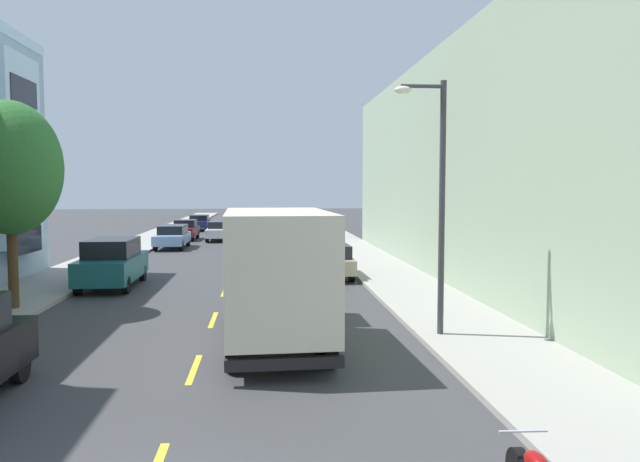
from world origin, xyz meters
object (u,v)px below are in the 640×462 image
at_px(street_tree_second, 9,168).
at_px(parked_wagon_sky, 172,236).
at_px(parked_hatchback_burgundy, 185,230).
at_px(parked_suv_teal, 112,262).
at_px(parked_wagon_champagne, 328,259).
at_px(parked_sedan_navy, 199,222).
at_px(moving_white_sedan, 220,231).
at_px(delivery_box_truck, 275,268).
at_px(parked_hatchback_charcoal, 308,238).
at_px(parked_wagon_silver, 303,231).
at_px(parked_wagon_red, 295,222).
at_px(street_lamp, 436,188).

bearing_deg(street_tree_second, parked_wagon_sky, 84.52).
xyz_separation_m(parked_hatchback_burgundy, parked_suv_teal, (0.00, -22.32, 0.23)).
xyz_separation_m(street_tree_second, parked_suv_teal, (1.91, 4.71, -3.57)).
bearing_deg(parked_hatchback_burgundy, parked_wagon_champagne, -66.52).
distance_m(parked_sedan_navy, moving_white_sedan, 11.56).
bearing_deg(delivery_box_truck, parked_hatchback_charcoal, 84.00).
distance_m(parked_wagon_sky, parked_hatchback_charcoal, 8.86).
bearing_deg(moving_white_sedan, parked_wagon_silver, -15.10).
xyz_separation_m(street_tree_second, parked_hatchback_burgundy, (1.91, 27.02, -3.80)).
bearing_deg(parked_wagon_red, parked_wagon_sky, -119.20).
xyz_separation_m(delivery_box_truck, moving_white_sedan, (-3.61, 30.70, -1.16)).
relative_size(street_tree_second, parked_hatchback_charcoal, 1.63).
bearing_deg(parked_wagon_sky, moving_white_sedan, 64.84).
bearing_deg(parked_hatchback_burgundy, delivery_box_truck, -78.76).
distance_m(delivery_box_truck, moving_white_sedan, 30.93).
bearing_deg(parked_hatchback_burgundy, street_lamp, -71.76).
bearing_deg(street_tree_second, parked_wagon_champagne, 31.80).
xyz_separation_m(parked_wagon_champagne, parked_wagon_silver, (-0.03, 17.70, 0.00)).
bearing_deg(parked_wagon_silver, parked_wagon_sky, -155.56).
distance_m(delivery_box_truck, parked_wagon_red, 40.84).
bearing_deg(parked_sedan_navy, parked_wagon_red, -7.66).
bearing_deg(parked_sedan_navy, parked_wagon_champagne, -73.86).
relative_size(parked_wagon_red, moving_white_sedan, 1.05).
xyz_separation_m(delivery_box_truck, parked_wagon_sky, (-6.25, 25.06, -1.11)).
bearing_deg(parked_sedan_navy, street_tree_second, -92.92).
relative_size(street_lamp, parked_wagon_sky, 1.38).
distance_m(parked_hatchback_burgundy, parked_hatchback_charcoal, 11.98).
height_order(street_lamp, delivery_box_truck, street_lamp).
relative_size(street_tree_second, parked_wagon_silver, 1.38).
bearing_deg(parked_hatchback_charcoal, parked_hatchback_burgundy, 137.09).
height_order(parked_hatchback_charcoal, parked_wagon_red, same).
bearing_deg(parked_wagon_sky, parked_wagon_red, 60.80).
height_order(delivery_box_truck, parked_hatchback_burgundy, delivery_box_truck).
relative_size(parked_hatchback_burgundy, parked_hatchback_charcoal, 1.01).
bearing_deg(street_lamp, parked_wagon_champagne, 98.02).
distance_m(parked_wagon_sky, parked_wagon_champagne, 16.29).
bearing_deg(street_tree_second, moving_white_sedan, 79.97).
height_order(parked_suv_teal, parked_wagon_silver, parked_suv_teal).
relative_size(street_tree_second, parked_wagon_sky, 1.39).
distance_m(parked_hatchback_burgundy, parked_sedan_navy, 10.24).
height_order(street_tree_second, parked_wagon_red, street_tree_second).
xyz_separation_m(parked_wagon_sky, parked_wagon_silver, (8.76, 3.98, 0.00)).
xyz_separation_m(parked_hatchback_charcoal, parked_wagon_champagne, (0.07, -12.20, 0.05)).
bearing_deg(parked_wagon_silver, parked_sedan_navy, 124.37).
xyz_separation_m(parked_wagon_sky, parked_wagon_champagne, (8.80, -13.71, 0.00)).
bearing_deg(parked_wagon_sky, parked_wagon_champagne, -57.32).
relative_size(parked_suv_teal, parked_wagon_champagne, 1.02).
bearing_deg(delivery_box_truck, parked_sedan_navy, 98.55).
xyz_separation_m(delivery_box_truck, parked_wagon_champagne, (2.54, 11.35, -1.11)).
bearing_deg(parked_hatchback_charcoal, parked_wagon_red, 89.86).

